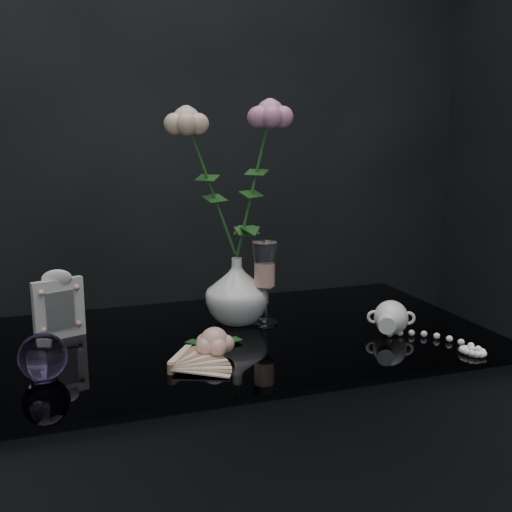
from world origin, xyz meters
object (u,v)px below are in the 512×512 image
object	(u,v)px
wine_glass	(265,284)
paperweight	(43,357)
vase	(237,290)
picture_frame	(58,304)
loose_rose	(214,342)
pearl_jar	(391,316)

from	to	relation	value
wine_glass	paperweight	xyz separation A→B (m)	(-0.45, -0.16, -0.05)
vase	picture_frame	world-z (taller)	vase
wine_glass	paperweight	world-z (taller)	wine_glass
wine_glass	loose_rose	size ratio (longest dim) A/B	1.13
loose_rose	paperweight	bearing A→B (deg)	-162.72
loose_rose	vase	bearing A→B (deg)	75.80
loose_rose	pearl_jar	distance (m)	0.38
loose_rose	pearl_jar	size ratio (longest dim) A/B	0.64
pearl_jar	wine_glass	bearing A→B (deg)	174.39
paperweight	pearl_jar	xyz separation A→B (m)	(0.68, 0.02, -0.00)
wine_glass	pearl_jar	xyz separation A→B (m)	(0.23, -0.14, -0.05)
pearl_jar	vase	bearing A→B (deg)	174.06
vase	wine_glass	size ratio (longest dim) A/B	0.79
picture_frame	paperweight	distance (m)	0.22
wine_glass	loose_rose	distance (m)	0.22
wine_glass	pearl_jar	bearing A→B (deg)	-31.64
vase	pearl_jar	world-z (taller)	vase
paperweight	vase	bearing A→B (deg)	26.23
wine_glass	paperweight	size ratio (longest dim) A/B	2.25
wine_glass	loose_rose	bearing A→B (deg)	-135.66
paperweight	loose_rose	bearing A→B (deg)	2.65
paperweight	loose_rose	world-z (taller)	paperweight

